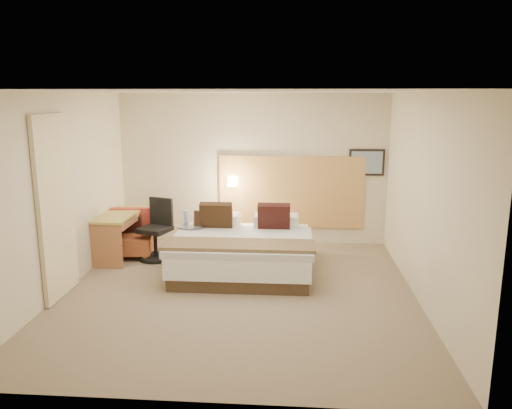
# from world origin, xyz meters

# --- Properties ---
(floor) EXTENTS (4.80, 5.00, 0.02)m
(floor) POSITION_xyz_m (0.00, 0.00, -0.01)
(floor) COLOR #7A6952
(floor) RESTS_ON ground
(ceiling) EXTENTS (4.80, 5.00, 0.02)m
(ceiling) POSITION_xyz_m (0.00, 0.00, 2.71)
(ceiling) COLOR white
(ceiling) RESTS_ON floor
(wall_back) EXTENTS (4.80, 0.02, 2.70)m
(wall_back) POSITION_xyz_m (0.00, 2.51, 1.35)
(wall_back) COLOR beige
(wall_back) RESTS_ON floor
(wall_front) EXTENTS (4.80, 0.02, 2.70)m
(wall_front) POSITION_xyz_m (0.00, -2.51, 1.35)
(wall_front) COLOR beige
(wall_front) RESTS_ON floor
(wall_left) EXTENTS (0.02, 5.00, 2.70)m
(wall_left) POSITION_xyz_m (-2.41, 0.00, 1.35)
(wall_left) COLOR beige
(wall_left) RESTS_ON floor
(wall_right) EXTENTS (0.02, 5.00, 2.70)m
(wall_right) POSITION_xyz_m (2.41, 0.00, 1.35)
(wall_right) COLOR beige
(wall_right) RESTS_ON floor
(headboard_panel) EXTENTS (2.60, 0.04, 1.30)m
(headboard_panel) POSITION_xyz_m (0.70, 2.47, 0.95)
(headboard_panel) COLOR #BD8949
(headboard_panel) RESTS_ON wall_back
(art_frame) EXTENTS (0.62, 0.03, 0.47)m
(art_frame) POSITION_xyz_m (2.02, 2.48, 1.50)
(art_frame) COLOR black
(art_frame) RESTS_ON wall_back
(art_canvas) EXTENTS (0.54, 0.01, 0.39)m
(art_canvas) POSITION_xyz_m (2.02, 2.46, 1.50)
(art_canvas) COLOR #7890A5
(art_canvas) RESTS_ON wall_back
(lamp_arm) EXTENTS (0.02, 0.12, 0.02)m
(lamp_arm) POSITION_xyz_m (-0.35, 2.42, 1.15)
(lamp_arm) COLOR white
(lamp_arm) RESTS_ON wall_back
(lamp_shade) EXTENTS (0.15, 0.15, 0.15)m
(lamp_shade) POSITION_xyz_m (-0.35, 2.36, 1.15)
(lamp_shade) COLOR #FFEDC6
(lamp_shade) RESTS_ON wall_back
(curtain) EXTENTS (0.06, 0.90, 2.42)m
(curtain) POSITION_xyz_m (-2.36, -0.25, 1.22)
(curtain) COLOR beige
(curtain) RESTS_ON wall_left
(bottle_a) EXTENTS (0.07, 0.07, 0.22)m
(bottle_a) POSITION_xyz_m (-0.99, 1.33, 0.73)
(bottle_a) COLOR #97B2E9
(bottle_a) RESTS_ON side_table
(menu_folder) EXTENTS (0.15, 0.06, 0.24)m
(menu_folder) POSITION_xyz_m (-0.76, 1.24, 0.74)
(menu_folder) COLOR #372316
(menu_folder) RESTS_ON side_table
(bed) EXTENTS (2.13, 2.03, 1.02)m
(bed) POSITION_xyz_m (-0.02, 0.94, 0.33)
(bed) COLOR #402F20
(bed) RESTS_ON floor
(lounge_chair) EXTENTS (0.80, 0.71, 0.78)m
(lounge_chair) POSITION_xyz_m (-1.98, 1.52, 0.31)
(lounge_chair) COLOR #987A47
(lounge_chair) RESTS_ON floor
(side_table) EXTENTS (0.57, 0.57, 0.62)m
(side_table) POSITION_xyz_m (-0.88, 1.29, 0.34)
(side_table) COLOR silver
(side_table) RESTS_ON floor
(desk) EXTENTS (0.59, 1.22, 0.75)m
(desk) POSITION_xyz_m (-2.11, 1.41, 0.59)
(desk) COLOR tan
(desk) RESTS_ON floor
(desk_chair) EXTENTS (0.71, 0.71, 0.99)m
(desk_chair) POSITION_xyz_m (-1.50, 1.40, 0.41)
(desk_chair) COLOR black
(desk_chair) RESTS_ON floor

